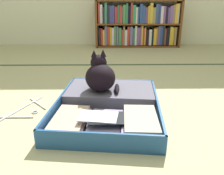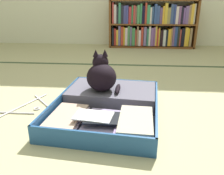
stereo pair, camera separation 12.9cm
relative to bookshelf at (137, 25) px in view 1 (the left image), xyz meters
name	(u,v)px [view 1 (the left image)]	position (x,y,z in m)	size (l,w,h in m)	color
ground_plane	(89,113)	(-0.56, -2.24, -0.33)	(10.00, 10.00, 0.00)	tan
tatami_border	(97,65)	(-0.56, -1.09, -0.32)	(4.80, 0.05, 0.00)	#394C30
bookshelf	(137,25)	(0.00, 0.00, 0.00)	(1.26, 0.28, 0.68)	brown
open_suitcase	(109,104)	(-0.44, -2.20, -0.28)	(0.69, 0.83, 0.10)	#204D84
black_cat	(100,76)	(-0.50, -2.09, -0.12)	(0.25, 0.25, 0.27)	black
clothes_hanger	(25,110)	(-0.98, -2.19, -0.32)	(0.28, 0.39, 0.01)	silver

